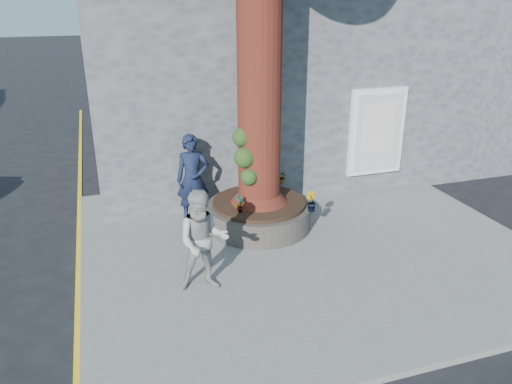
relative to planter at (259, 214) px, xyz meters
name	(u,v)px	position (x,y,z in m)	size (l,w,h in m)	color
ground	(252,282)	(-0.80, -2.00, -0.41)	(120.00, 120.00, 0.00)	black
pavement	(305,243)	(0.70, -1.00, -0.35)	(9.00, 8.00, 0.12)	slate
yellow_line	(78,282)	(-3.85, -1.00, -0.41)	(0.10, 30.00, 0.01)	yellow
stone_shop	(259,56)	(1.70, 5.20, 2.75)	(10.30, 8.30, 6.30)	#4D4F52
neighbour_shop	(476,53)	(9.70, 5.20, 2.59)	(6.00, 8.00, 6.00)	#4D4F52
planter	(259,214)	(0.00, 0.00, 0.00)	(2.30, 2.30, 0.60)	black
man	(193,179)	(-1.31, 0.73, 0.71)	(0.73, 0.48, 2.01)	#121A32
woman	(203,241)	(-1.70, -2.09, 0.63)	(0.89, 0.70, 1.84)	#9D9B96
shopping_bag	(202,217)	(-1.18, 0.54, -0.15)	(0.20, 0.12, 0.28)	white
plant_a	(240,203)	(-0.57, -0.45, 0.51)	(0.21, 0.14, 0.40)	gray
plant_b	(311,202)	(0.85, -0.85, 0.52)	(0.24, 0.23, 0.43)	gray
plant_c	(255,179)	(0.19, 0.85, 0.49)	(0.21, 0.21, 0.37)	gray
plant_d	(282,177)	(0.85, 0.85, 0.47)	(0.29, 0.26, 0.33)	gray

